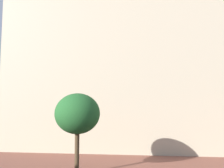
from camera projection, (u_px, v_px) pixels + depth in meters
name	position (u px, v px, depth m)	size (l,w,h in m)	color
landmark_building	(141.00, 63.00, 28.56)	(27.94, 13.85, 32.81)	beige
tree_curb_far	(77.00, 114.00, 15.38)	(2.90, 2.90, 5.12)	#4C3823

